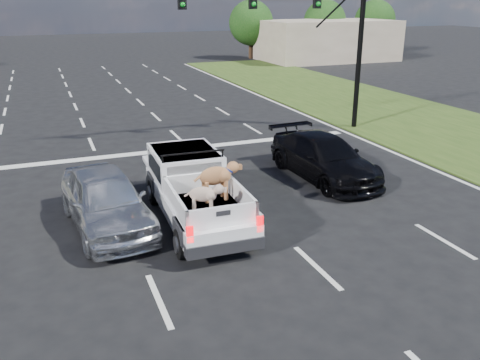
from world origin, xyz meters
The scene contains 10 objects.
ground centered at (0.00, 0.00, 0.00)m, with size 160.00×160.00×0.00m, color black.
road_markings centered at (0.00, 6.56, 0.01)m, with size 17.75×60.00×0.01m.
traffic_signal centered at (7.20, 10.50, 4.73)m, with size 9.11×0.31×7.00m.
building_right centered at (22.00, 34.00, 1.80)m, with size 12.00×7.00×3.60m, color #C4B096.
tree_far_d centered at (16.00, 38.00, 3.29)m, with size 4.20×4.20×5.40m.
tree_far_e centered at (24.00, 38.00, 3.29)m, with size 4.20×4.20×5.40m.
tree_far_f centered at (30.00, 38.00, 3.29)m, with size 4.20×4.20×5.40m.
pickup_truck centered at (0.03, 3.44, 0.87)m, with size 2.00×5.00×1.85m.
silver_sedan centered at (-2.20, 3.77, 0.75)m, with size 1.77×4.40×1.50m, color silver.
black_coupe centered at (4.87, 5.11, 0.69)m, with size 1.92×4.72×1.37m, color black.
Camera 1 is at (-3.38, -8.47, 5.54)m, focal length 38.00 mm.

